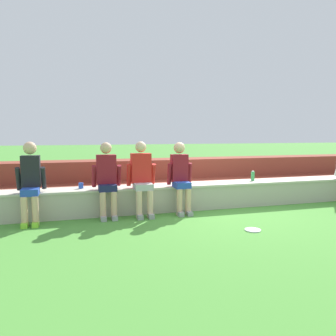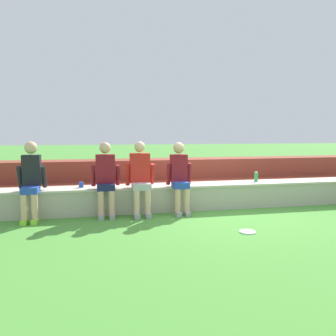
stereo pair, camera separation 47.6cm
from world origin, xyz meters
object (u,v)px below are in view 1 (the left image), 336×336
at_px(water_bottle_mid_left, 253,176).
at_px(plastic_cup_right_end, 81,186).
at_px(person_right_of_center, 181,175).
at_px(person_left_of_center, 107,177).
at_px(person_center, 142,176).
at_px(person_far_left, 30,180).
at_px(frisbee, 253,230).

relative_size(water_bottle_mid_left, plastic_cup_right_end, 2.05).
bearing_deg(plastic_cup_right_end, person_right_of_center, -10.40).
bearing_deg(person_left_of_center, person_right_of_center, -2.15).
bearing_deg(person_center, plastic_cup_right_end, 164.05).
bearing_deg(person_left_of_center, person_far_left, -178.95).
xyz_separation_m(person_left_of_center, person_center, (0.66, -0.03, 0.00)).
bearing_deg(frisbee, plastic_cup_right_end, 145.41).
bearing_deg(person_right_of_center, person_far_left, 179.39).
relative_size(person_far_left, plastic_cup_right_end, 13.14).
distance_m(person_far_left, person_center, 1.97).
relative_size(person_far_left, person_center, 1.01).
relative_size(plastic_cup_right_end, frisbee, 0.42).
bearing_deg(frisbee, person_far_left, 156.72).
bearing_deg(person_center, person_far_left, 179.91).
relative_size(person_right_of_center, plastic_cup_right_end, 12.88).
bearing_deg(water_bottle_mid_left, person_center, -172.88).
distance_m(person_far_left, person_left_of_center, 1.31).
height_order(person_far_left, person_center, person_far_left).
height_order(person_right_of_center, frisbee, person_right_of_center).
bearing_deg(person_far_left, water_bottle_mid_left, 4.00).
xyz_separation_m(person_center, plastic_cup_right_end, (-1.12, 0.32, -0.18)).
distance_m(person_left_of_center, person_center, 0.66).
height_order(person_far_left, frisbee, person_far_left).
height_order(water_bottle_mid_left, plastic_cup_right_end, water_bottle_mid_left).
xyz_separation_m(person_far_left, person_left_of_center, (1.31, 0.02, -0.01)).
bearing_deg(frisbee, water_bottle_mid_left, 59.82).
distance_m(person_far_left, water_bottle_mid_left, 4.55).
height_order(person_left_of_center, plastic_cup_right_end, person_left_of_center).
xyz_separation_m(person_center, person_right_of_center, (0.77, -0.03, -0.01)).
relative_size(person_right_of_center, water_bottle_mid_left, 6.27).
xyz_separation_m(person_center, water_bottle_mid_left, (2.57, 0.32, -0.13)).
height_order(person_center, plastic_cup_right_end, person_center).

